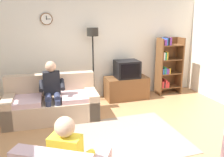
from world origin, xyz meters
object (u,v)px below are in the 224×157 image
Objects in this scene: bookshelf at (167,65)px; floor_lamp at (93,44)px; couch at (52,104)px; tv_stand at (126,88)px; person_in_left_armchair at (70,156)px; person_on_couch at (52,88)px; tv at (127,69)px.

bookshelf is 0.85× the size of floor_lamp.
couch reaches higher than tv_stand.
couch is 2.50m from person_in_left_armchair.
person_on_couch is at bearing -158.25° from tv_stand.
bookshelf reaches higher than tv.
tv_stand is 0.51m from tv.
couch is at bearing -161.32° from tv_stand.
tv reaches higher than tv_stand.
person_in_left_armchair is at bearing -107.82° from floor_lamp.
person_on_couch is at bearing -158.88° from tv.
tv is at bearing -8.22° from floor_lamp.
bookshelf is 1.27× the size of person_on_couch.
person_in_left_armchair reaches higher than tv.
person_in_left_armchair is (-1.04, -3.24, -0.85)m from floor_lamp.
person_on_couch is at bearing -78.91° from couch.
tv is at bearing 21.12° from person_on_couch.
tv is at bearing 18.03° from couch.
person_on_couch reaches higher than tv_stand.
couch is 1.23× the size of bookshelf.
couch is 3.24× the size of tv.
tv_stand is at bearing 90.00° from tv.
couch is 1.75m from floor_lamp.
floor_lamp is 3.50m from person_in_left_armchair.
couch is at bearing 101.09° from person_on_couch.
tv_stand is 2.11m from person_on_couch.
bookshelf is (3.17, 0.73, 0.49)m from couch.
person_on_couch is at bearing -165.06° from bookshelf.
bookshelf is at bearing 45.80° from person_in_left_armchair.
tv_stand is at bearing 21.75° from person_on_couch.
tv reaches higher than couch.
tv_stand is (1.95, 0.66, -0.02)m from couch.
floor_lamp is (-0.85, 0.12, 0.65)m from tv.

